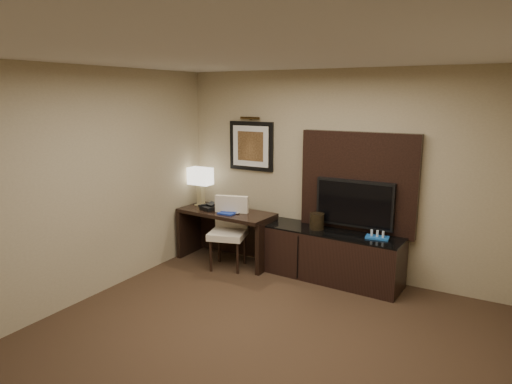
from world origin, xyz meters
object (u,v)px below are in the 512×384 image
Objects in this scene: tv at (355,204)px; desk_phone at (209,206)px; desk_chair at (228,234)px; table_lamp at (201,186)px; minibar_tray at (377,234)px; credenza at (328,255)px; ice_bucket at (317,221)px; desk at (226,236)px.

tv is 2.09m from desk_phone.
table_lamp is at bearing 138.03° from desk_chair.
desk_phone reaches higher than minibar_tray.
table_lamp reaches higher than credenza.
tv reaches higher than desk_phone.
minibar_tray reaches higher than credenza.
table_lamp reaches higher than ice_bucket.
desk_chair is at bearing -163.54° from credenza.
desk_chair is at bearing -4.16° from desk_phone.
tv is (1.80, 0.24, 0.65)m from desk.
desk_chair is 1.25m from ice_bucket.
tv is (0.28, 0.14, 0.69)m from credenza.
credenza is at bearing 21.95° from desk_phone.
credenza is at bearing 2.40° from ice_bucket.
tv is at bearing 11.26° from desk.
tv is 3.64× the size of minibar_tray.
desk_chair is at bearing -165.09° from ice_bucket.
credenza is 3.16× the size of table_lamp.
desk_chair is 3.61× the size of minibar_tray.
tv is 4.81× the size of desk_phone.
table_lamp is at bearing -176.70° from tv.
desk is 6.63× the size of ice_bucket.
tv is 1.01× the size of desk_chair.
tv is 0.54m from ice_bucket.
desk is 5.07× the size of minibar_tray.
credenza is (1.52, 0.10, -0.05)m from desk.
desk_chair reaches higher than desk_phone.
minibar_tray is (2.67, -0.01, -0.34)m from table_lamp.
desk is at bearing -176.07° from ice_bucket.
desk is 0.50m from desk_phone.
tv is at bearing 157.07° from minibar_tray.
minibar_tray is at bearing 20.48° from desk_phone.
desk_phone is 0.99× the size of ice_bucket.
desk_chair is at bearing -48.80° from desk.
minibar_tray is at bearing -7.48° from desk_chair.
desk_phone is at bearing -174.70° from ice_bucket.
ice_bucket is at bearing -161.79° from tv.
table_lamp is 2.90× the size of desk_phone.
desk_chair reaches higher than minibar_tray.
desk_chair reaches higher than credenza.
desk is at bearing -11.54° from table_lamp.
ice_bucket reaches higher than desk_phone.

